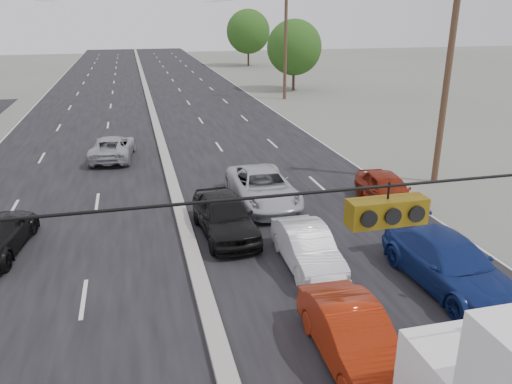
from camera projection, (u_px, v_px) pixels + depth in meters
road_surface at (157, 129)px, 35.29m from camera, size 20.00×160.00×0.02m
center_median at (157, 127)px, 35.25m from camera, size 0.50×160.00×0.20m
utility_pole_right_b at (447, 75)px, 22.70m from camera, size 1.60×0.30×10.00m
utility_pole_right_c at (285, 43)px, 45.49m from camera, size 1.60×0.30×10.00m
traffic_signals at (380, 209)px, 6.37m from camera, size 25.00×0.30×0.54m
tree_right_mid at (294, 47)px, 50.88m from camera, size 5.60×5.60×7.14m
tree_right_far at (248, 32)px, 73.69m from camera, size 6.40×6.40×8.16m
red_sedan at (353, 338)px, 11.65m from camera, size 1.52×4.22×1.38m
queue_car_a at (225, 216)px, 18.34m from camera, size 2.13×4.68×1.56m
queue_car_b at (307, 248)px, 16.10m from camera, size 1.45×4.05×1.33m
queue_car_c at (263, 188)px, 21.35m from camera, size 2.50×5.35×1.48m
queue_car_d at (449, 263)px, 14.93m from camera, size 2.33×5.28×1.51m
queue_car_e at (387, 191)px, 21.09m from camera, size 2.09×4.34×1.43m
oncoming_far at (113, 148)px, 27.93m from camera, size 2.68×4.90×1.30m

